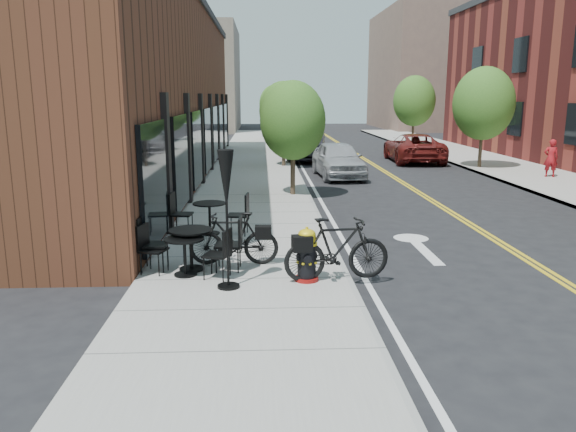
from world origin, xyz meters
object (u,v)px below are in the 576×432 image
object	(u,v)px
bicycle_left	(234,239)
bistro_set_a	(185,251)
parked_car_b	(307,145)
parked_car_far	(413,148)
parked_car_c	(301,139)
bicycle_right	(337,249)
pedestrian	(551,158)
patio_umbrella	(226,190)
parked_car_a	(338,159)
bistro_set_b	(191,243)
bistro_set_c	(210,214)
fire_hydrant	(307,255)

from	to	relation	value
bicycle_left	bistro_set_a	distance (m)	1.09
bistro_set_a	parked_car_b	size ratio (longest dim) A/B	0.35
parked_car_b	parked_car_far	xyz separation A→B (m)	(5.50, -1.10, -0.08)
bistro_set_a	parked_car_c	world-z (taller)	parked_car_c
bicycle_left	bicycle_right	world-z (taller)	bicycle_right
pedestrian	parked_car_b	bearing A→B (deg)	-23.85
bistro_set_a	parked_car_far	world-z (taller)	parked_car_far
patio_umbrella	pedestrian	world-z (taller)	patio_umbrella
bicycle_right	parked_car_a	size ratio (longest dim) A/B	0.44
bicycle_left	bistro_set_b	xyz separation A→B (m)	(-0.81, -0.30, -0.01)
bistro_set_b	bistro_set_c	world-z (taller)	bistro_set_b
bistro_set_c	parked_car_a	size ratio (longest dim) A/B	0.42
fire_hydrant	bicycle_right	size ratio (longest dim) A/B	0.51
bicycle_right	patio_umbrella	world-z (taller)	patio_umbrella
bistro_set_c	parked_car_b	xyz separation A→B (m)	(3.73, 16.87, 0.20)
bistro_set_a	parked_car_far	size ratio (longest dim) A/B	0.33
fire_hydrant	patio_umbrella	xyz separation A→B (m)	(-1.40, -0.32, 1.26)
parked_car_c	pedestrian	xyz separation A→B (m)	(9.48, -12.29, 0.14)
bicycle_left	bicycle_right	bearing A→B (deg)	62.84
patio_umbrella	parked_car_c	distance (m)	25.65
bicycle_left	parked_car_far	xyz separation A→B (m)	(8.52, 18.35, 0.09)
parked_car_a	bistro_set_a	bearing A→B (deg)	-112.95
parked_car_a	parked_car_b	distance (m)	6.59
parked_car_a	parked_car_b	size ratio (longest dim) A/B	0.89
pedestrian	parked_car_c	bearing A→B (deg)	-37.25
parked_car_far	bistro_set_a	bearing A→B (deg)	66.05
fire_hydrant	parked_car_c	distance (m)	25.17
parked_car_a	parked_car_b	bearing A→B (deg)	93.17
bicycle_left	parked_car_b	xyz separation A→B (m)	(3.02, 19.44, 0.17)
fire_hydrant	bicycle_left	distance (m)	1.73
parked_car_b	parked_car_c	world-z (taller)	parked_car_b
parked_car_far	pedestrian	bearing A→B (deg)	123.62
bicycle_left	parked_car_a	xyz separation A→B (m)	(3.82, 12.90, 0.11)
patio_umbrella	parked_car_far	xyz separation A→B (m)	(8.55, 19.72, -1.12)
bistro_set_c	patio_umbrella	bearing A→B (deg)	-73.11
bicycle_right	bistro_set_b	bearing A→B (deg)	65.92
bicycle_left	parked_car_b	distance (m)	19.68
bistro_set_a	bistro_set_c	xyz separation A→B (m)	(0.18, 3.21, 0.04)
bistro_set_a	bistro_set_c	distance (m)	3.22
patio_umbrella	parked_car_far	size ratio (longest dim) A/B	0.45
pedestrian	parked_car_far	bearing A→B (deg)	-43.68
bistro_set_b	pedestrian	bearing A→B (deg)	45.27
parked_car_a	pedestrian	bearing A→B (deg)	-11.16
pedestrian	bicycle_right	bearing A→B (deg)	65.63
fire_hydrant	parked_car_b	distance (m)	20.56
fire_hydrant	bistro_set_c	world-z (taller)	bistro_set_c
bistro_set_c	pedestrian	xyz separation A→B (m)	(13.20, 9.21, 0.27)
fire_hydrant	patio_umbrella	distance (m)	1.92
patio_umbrella	pedestrian	distance (m)	18.19
patio_umbrella	parked_car_a	size ratio (longest dim) A/B	0.54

